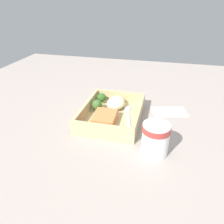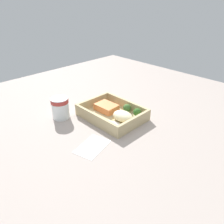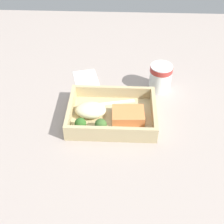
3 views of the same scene
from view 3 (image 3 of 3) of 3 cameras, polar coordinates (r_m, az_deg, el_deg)
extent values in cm
cube|color=#A2958D|center=(99.46, 0.00, -1.60)|extent=(160.00, 160.00, 2.00)
cube|color=tan|center=(98.37, 0.00, -0.92)|extent=(27.19, 20.43, 1.20)
cube|color=tan|center=(104.03, 0.23, 3.73)|extent=(27.19, 1.20, 4.06)
cube|color=tan|center=(89.63, -0.26, -3.82)|extent=(27.19, 1.20, 4.06)
cube|color=tan|center=(97.07, 7.69, 0.02)|extent=(1.20, 18.03, 4.06)
cube|color=tan|center=(97.90, -7.62, 0.45)|extent=(1.20, 18.03, 4.06)
cube|color=#EB8246|center=(95.93, 2.96, -0.61)|extent=(10.17, 7.84, 3.02)
ellipsoid|color=beige|center=(97.28, -3.91, 0.47)|extent=(9.59, 6.86, 4.10)
cylinder|color=#79A152|center=(92.95, -2.04, -3.04)|extent=(1.39, 1.39, 1.19)
sphere|color=#3D642C|center=(91.83, -2.06, -2.33)|extent=(3.67, 3.67, 3.67)
cylinder|color=#7EAF66|center=(93.47, -5.73, -2.84)|extent=(1.32, 1.32, 1.46)
sphere|color=#306022|center=(92.31, -5.80, -2.10)|extent=(3.47, 3.47, 3.47)
cube|color=silver|center=(102.43, 0.76, 1.72)|extent=(12.34, 3.80, 0.44)
cube|color=silver|center=(101.54, -3.62, 1.21)|extent=(3.80, 2.89, 0.44)
cylinder|color=white|center=(109.23, 8.84, 6.25)|extent=(7.50, 7.50, 9.51)
cylinder|color=#B23833|center=(107.28, 9.03, 7.77)|extent=(7.72, 7.72, 1.71)
cube|color=white|center=(115.13, -4.72, 5.86)|extent=(11.59, 14.73, 0.24)
camera|label=1|loc=(1.13, 39.29, 19.28)|focal=35.00mm
camera|label=2|loc=(1.48, -27.33, 31.02)|focal=35.00mm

